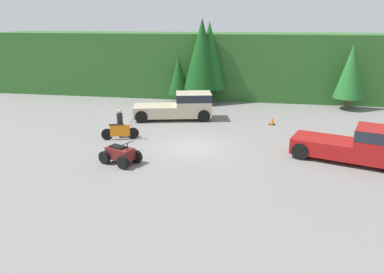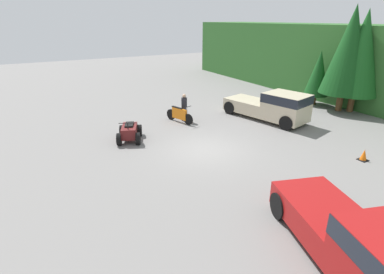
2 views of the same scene
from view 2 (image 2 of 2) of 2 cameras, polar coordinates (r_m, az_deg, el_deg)
The scene contains 10 objects.
ground_plane at distance 15.37m, azimuth 2.56°, elevation -2.40°, with size 80.00×80.00×0.00m, color slate.
tree_left at distance 24.89m, azimuth 22.94°, elevation 11.09°, with size 1.79×1.79×4.08m.
tree_mid_left at distance 23.64m, azimuth 27.75°, elevation 14.35°, with size 3.15×3.15×7.17m.
tree_mid_right at distance 23.78m, azimuth 29.51°, elevation 13.67°, with size 3.03×3.03×6.90m.
pickup_truck_red at distance 8.95m, azimuth 30.67°, elevation -17.79°, with size 5.92×3.65×1.95m.
pickup_truck_second at distance 20.10m, azimuth 15.25°, elevation 5.80°, with size 5.91×3.26×1.95m.
dirt_bike at distance 19.29m, azimuth -2.40°, elevation 4.25°, with size 2.19×0.93×1.18m.
quad_atv at distance 16.71m, azimuth -11.81°, elevation 0.91°, with size 2.25×1.88×1.19m.
rider_person at distance 19.46m, azimuth -1.49°, elevation 5.86°, with size 0.42×0.42×1.77m.
traffic_cone at distance 16.29m, azimuth 29.91°, elevation -3.04°, with size 0.42×0.42×0.55m.
Camera 2 is at (11.90, -7.42, 6.28)m, focal length 28.00 mm.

